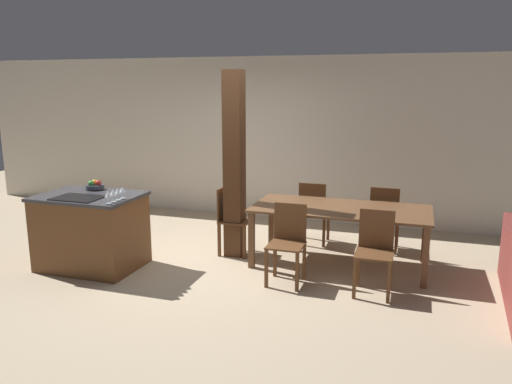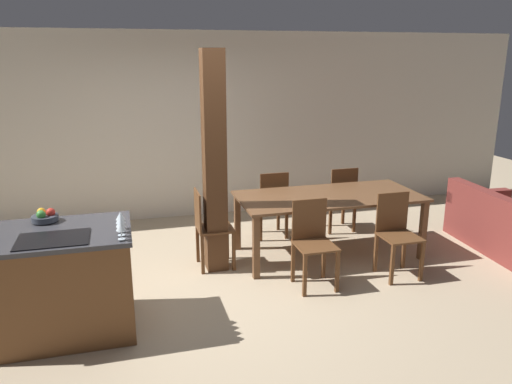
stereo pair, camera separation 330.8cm
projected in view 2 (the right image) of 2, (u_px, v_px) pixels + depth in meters
ground_plane at (206, 288)px, 5.22m from camera, size 16.00×16.00×0.00m
wall_back at (173, 127)px, 7.23m from camera, size 11.20×0.08×2.70m
kitchen_island at (62, 282)px, 4.31m from camera, size 1.22×0.88×0.94m
fruit_bowl at (45, 216)px, 4.42m from camera, size 0.23×0.23×0.11m
wine_glass_near at (121, 227)px, 3.96m from camera, size 0.08×0.08×0.14m
wine_glass_middle at (121, 223)px, 4.05m from camera, size 0.08×0.08×0.14m
wine_glass_far at (120, 219)px, 4.14m from camera, size 0.08×0.08×0.14m
wine_glass_end at (120, 216)px, 4.22m from camera, size 0.08×0.08×0.14m
dining_table at (329, 202)px, 5.96m from camera, size 2.18×1.01×0.75m
dining_chair_near_left at (313, 241)px, 5.20m from camera, size 0.40×0.40×0.91m
dining_chair_near_right at (397, 233)px, 5.45m from camera, size 0.40×0.40×0.91m
dining_chair_far_left at (272, 202)px, 6.57m from camera, size 0.40×0.40×0.91m
dining_chair_far_right at (340, 197)px, 6.82m from camera, size 0.40×0.40×0.91m
dining_chair_head_end at (209, 227)px, 5.63m from camera, size 0.40×0.40×0.91m
timber_post at (214, 164)px, 5.41m from camera, size 0.24×0.24×2.43m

